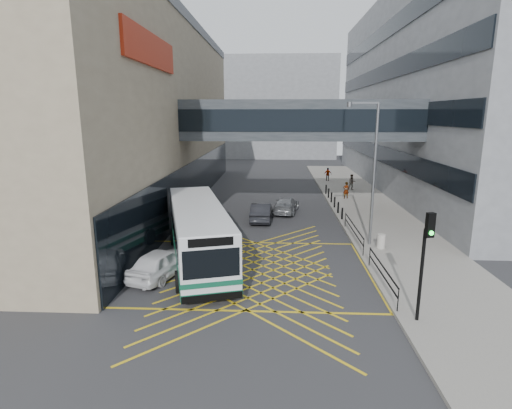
# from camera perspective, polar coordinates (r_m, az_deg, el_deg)

# --- Properties ---
(ground) EXTENTS (120.00, 120.00, 0.00)m
(ground) POSITION_cam_1_polar(r_m,az_deg,el_deg) (21.15, -0.53, -9.30)
(ground) COLOR #333335
(building_whsmith) EXTENTS (24.17, 42.00, 16.00)m
(building_whsmith) POSITION_cam_1_polar(r_m,az_deg,el_deg) (40.38, -26.05, 11.58)
(building_whsmith) COLOR gray
(building_whsmith) RESTS_ON ground
(building_right) EXTENTS (24.09, 44.00, 20.00)m
(building_right) POSITION_cam_1_polar(r_m,az_deg,el_deg) (49.23, 31.36, 13.36)
(building_right) COLOR gray
(building_right) RESTS_ON ground
(building_far) EXTENTS (28.00, 16.00, 18.00)m
(building_far) POSITION_cam_1_polar(r_m,az_deg,el_deg) (79.64, 0.54, 13.54)
(building_far) COLOR gray
(building_far) RESTS_ON ground
(skybridge) EXTENTS (20.00, 4.10, 3.00)m
(skybridge) POSITION_cam_1_polar(r_m,az_deg,el_deg) (31.62, 6.28, 11.89)
(skybridge) COLOR #34393F
(skybridge) RESTS_ON ground
(pavement) EXTENTS (6.00, 54.00, 0.16)m
(pavement) POSITION_cam_1_polar(r_m,az_deg,el_deg) (36.31, 15.21, -0.19)
(pavement) COLOR gray
(pavement) RESTS_ON ground
(box_junction) EXTENTS (12.00, 9.00, 0.01)m
(box_junction) POSITION_cam_1_polar(r_m,az_deg,el_deg) (21.15, -0.53, -9.29)
(box_junction) COLOR gold
(box_junction) RESTS_ON ground
(bus) EXTENTS (5.69, 11.63, 3.19)m
(bus) POSITION_cam_1_polar(r_m,az_deg,el_deg) (22.07, -8.26, -3.80)
(bus) COLOR silver
(bus) RESTS_ON ground
(car_white) EXTENTS (3.14, 4.91, 1.45)m
(car_white) POSITION_cam_1_polar(r_m,az_deg,el_deg) (20.66, -13.40, -8.06)
(car_white) COLOR white
(car_white) RESTS_ON ground
(car_dark) EXTENTS (1.84, 4.48, 1.39)m
(car_dark) POSITION_cam_1_polar(r_m,az_deg,el_deg) (30.40, 0.75, -1.03)
(car_dark) COLOR black
(car_dark) RESTS_ON ground
(car_silver) EXTENTS (2.54, 4.60, 1.36)m
(car_silver) POSITION_cam_1_polar(r_m,az_deg,el_deg) (33.01, 4.30, 0.01)
(car_silver) COLOR gray
(car_silver) RESTS_ON ground
(traffic_light) EXTENTS (0.34, 0.52, 4.34)m
(traffic_light) POSITION_cam_1_polar(r_m,az_deg,el_deg) (16.13, 23.05, -6.23)
(traffic_light) COLOR black
(traffic_light) RESTS_ON pavement
(street_lamp) EXTENTS (1.93, 0.44, 8.47)m
(street_lamp) POSITION_cam_1_polar(r_m,az_deg,el_deg) (24.53, 16.15, 5.33)
(street_lamp) COLOR slate
(street_lamp) RESTS_ON pavement
(litter_bin) EXTENTS (0.49, 0.49, 0.85)m
(litter_bin) POSITION_cam_1_polar(r_m,az_deg,el_deg) (24.93, 17.43, -5.02)
(litter_bin) COLOR #ADA89E
(litter_bin) RESTS_ON pavement
(kerb_railings) EXTENTS (0.05, 12.54, 1.00)m
(kerb_railings) POSITION_cam_1_polar(r_m,az_deg,el_deg) (23.04, 15.26, -5.57)
(kerb_railings) COLOR black
(kerb_railings) RESTS_ON pavement
(bollards) EXTENTS (0.14, 10.14, 0.90)m
(bollards) POSITION_cam_1_polar(r_m,az_deg,el_deg) (35.71, 10.94, 0.68)
(bollards) COLOR black
(bollards) RESTS_ON pavement
(pedestrian_a) EXTENTS (0.72, 0.59, 1.58)m
(pedestrian_a) POSITION_cam_1_polar(r_m,az_deg,el_deg) (38.57, 12.73, 2.00)
(pedestrian_a) COLOR gray
(pedestrian_a) RESTS_ON pavement
(pedestrian_b) EXTENTS (0.82, 0.51, 1.63)m
(pedestrian_b) POSITION_cam_1_polar(r_m,az_deg,el_deg) (43.14, 13.54, 3.12)
(pedestrian_b) COLOR gray
(pedestrian_b) RESTS_ON pavement
(pedestrian_c) EXTENTS (0.97, 0.55, 1.55)m
(pedestrian_c) POSITION_cam_1_polar(r_m,az_deg,el_deg) (48.49, 10.22, 4.26)
(pedestrian_c) COLOR gray
(pedestrian_c) RESTS_ON pavement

